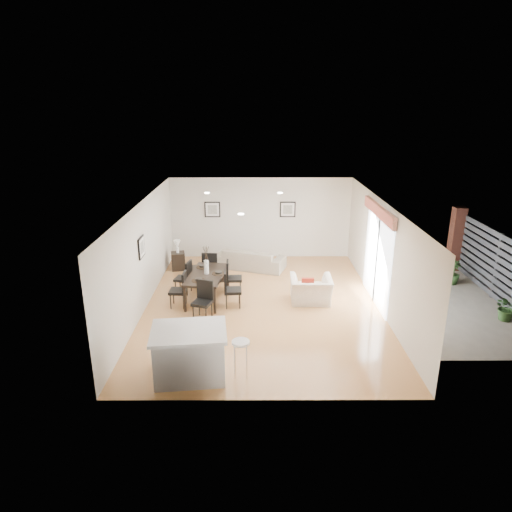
{
  "coord_description": "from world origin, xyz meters",
  "views": [
    {
      "loc": [
        -0.19,
        -10.85,
        5.0
      ],
      "look_at": [
        -0.16,
        0.4,
        1.22
      ],
      "focal_mm": 32.0,
      "sensor_mm": 36.0,
      "label": 1
    }
  ],
  "objects_px": {
    "dining_chair_head": "(204,298)",
    "dining_chair_enear": "(229,287)",
    "dining_table": "(207,276)",
    "armchair": "(311,290)",
    "dining_chair_wfar": "(186,275)",
    "dining_chair_efar": "(231,275)",
    "side_table": "(178,261)",
    "kitchen_island": "(190,353)",
    "bar_stool": "(241,346)",
    "sofa": "(250,259)",
    "coffee_table": "(207,274)",
    "dining_chair_foot": "(210,266)",
    "dining_chair_wnear": "(181,287)"
  },
  "relations": [
    {
      "from": "side_table",
      "to": "bar_stool",
      "type": "relative_size",
      "value": 0.74
    },
    {
      "from": "dining_chair_efar",
      "to": "dining_table",
      "type": "bearing_deg",
      "value": 123.12
    },
    {
      "from": "dining_chair_foot",
      "to": "kitchen_island",
      "type": "distance_m",
      "value": 4.71
    },
    {
      "from": "dining_chair_efar",
      "to": "bar_stool",
      "type": "height_order",
      "value": "dining_chair_efar"
    },
    {
      "from": "dining_chair_wfar",
      "to": "side_table",
      "type": "relative_size",
      "value": 1.67
    },
    {
      "from": "dining_chair_wfar",
      "to": "dining_chair_head",
      "type": "height_order",
      "value": "dining_chair_head"
    },
    {
      "from": "dining_chair_efar",
      "to": "bar_stool",
      "type": "relative_size",
      "value": 1.24
    },
    {
      "from": "dining_chair_wfar",
      "to": "dining_chair_foot",
      "type": "distance_m",
      "value": 0.91
    },
    {
      "from": "dining_chair_head",
      "to": "dining_chair_wnear",
      "type": "bearing_deg",
      "value": 153.92
    },
    {
      "from": "armchair",
      "to": "dining_chair_efar",
      "type": "bearing_deg",
      "value": -15.26
    },
    {
      "from": "dining_table",
      "to": "dining_chair_head",
      "type": "height_order",
      "value": "dining_chair_head"
    },
    {
      "from": "sofa",
      "to": "coffee_table",
      "type": "bearing_deg",
      "value": 57.62
    },
    {
      "from": "dining_chair_wnear",
      "to": "dining_chair_enear",
      "type": "relative_size",
      "value": 0.97
    },
    {
      "from": "sofa",
      "to": "bar_stool",
      "type": "bearing_deg",
      "value": 108.06
    },
    {
      "from": "armchair",
      "to": "kitchen_island",
      "type": "bearing_deg",
      "value": 52.94
    },
    {
      "from": "sofa",
      "to": "dining_chair_wfar",
      "type": "relative_size",
      "value": 2.32
    },
    {
      "from": "dining_chair_efar",
      "to": "coffee_table",
      "type": "height_order",
      "value": "dining_chair_efar"
    },
    {
      "from": "side_table",
      "to": "bar_stool",
      "type": "bearing_deg",
      "value": -70.11
    },
    {
      "from": "dining_chair_wnear",
      "to": "side_table",
      "type": "xyz_separation_m",
      "value": [
        -0.53,
        2.77,
        -0.25
      ]
    },
    {
      "from": "coffee_table",
      "to": "bar_stool",
      "type": "relative_size",
      "value": 1.31
    },
    {
      "from": "bar_stool",
      "to": "coffee_table",
      "type": "bearing_deg",
      "value": 102.85
    },
    {
      "from": "dining_chair_efar",
      "to": "dining_chair_foot",
      "type": "bearing_deg",
      "value": 42.15
    },
    {
      "from": "dining_chair_enear",
      "to": "dining_chair_wnear",
      "type": "bearing_deg",
      "value": 86.22
    },
    {
      "from": "dining_chair_efar",
      "to": "coffee_table",
      "type": "relative_size",
      "value": 0.95
    },
    {
      "from": "dining_chair_enear",
      "to": "bar_stool",
      "type": "xyz_separation_m",
      "value": [
        0.38,
        -3.17,
        0.1
      ]
    },
    {
      "from": "side_table",
      "to": "kitchen_island",
      "type": "bearing_deg",
      "value": -78.79
    },
    {
      "from": "dining_chair_foot",
      "to": "bar_stool",
      "type": "relative_size",
      "value": 1.31
    },
    {
      "from": "coffee_table",
      "to": "kitchen_island",
      "type": "relative_size",
      "value": 0.65
    },
    {
      "from": "dining_chair_foot",
      "to": "dining_table",
      "type": "bearing_deg",
      "value": 95.1
    },
    {
      "from": "dining_chair_efar",
      "to": "bar_stool",
      "type": "xyz_separation_m",
      "value": [
        0.38,
        -4.06,
        0.12
      ]
    },
    {
      "from": "dining_chair_head",
      "to": "dining_chair_enear",
      "type": "bearing_deg",
      "value": 66.61
    },
    {
      "from": "sofa",
      "to": "dining_chair_wfar",
      "type": "height_order",
      "value": "dining_chair_wfar"
    },
    {
      "from": "dining_chair_foot",
      "to": "bar_stool",
      "type": "bearing_deg",
      "value": 106.83
    },
    {
      "from": "coffee_table",
      "to": "dining_chair_wfar",
      "type": "bearing_deg",
      "value": -125.16
    },
    {
      "from": "dining_table",
      "to": "dining_chair_efar",
      "type": "distance_m",
      "value": 0.78
    },
    {
      "from": "bar_stool",
      "to": "sofa",
      "type": "bearing_deg",
      "value": 88.78
    },
    {
      "from": "dining_chair_wnear",
      "to": "dining_chair_wfar",
      "type": "height_order",
      "value": "dining_chair_wnear"
    },
    {
      "from": "kitchen_island",
      "to": "dining_chair_wfar",
      "type": "bearing_deg",
      "value": 93.25
    },
    {
      "from": "side_table",
      "to": "dining_chair_foot",
      "type": "bearing_deg",
      "value": -47.33
    },
    {
      "from": "kitchen_island",
      "to": "sofa",
      "type": "bearing_deg",
      "value": 73.72
    },
    {
      "from": "armchair",
      "to": "dining_chair_wfar",
      "type": "xyz_separation_m",
      "value": [
        -3.37,
        0.61,
        0.17
      ]
    },
    {
      "from": "dining_chair_wfar",
      "to": "dining_chair_efar",
      "type": "height_order",
      "value": "same"
    },
    {
      "from": "dining_table",
      "to": "dining_chair_wfar",
      "type": "distance_m",
      "value": 0.77
    },
    {
      "from": "sofa",
      "to": "coffee_table",
      "type": "distance_m",
      "value": 1.63
    },
    {
      "from": "dining_chair_wnear",
      "to": "dining_chair_head",
      "type": "distance_m",
      "value": 0.92
    },
    {
      "from": "dining_chair_efar",
      "to": "dining_chair_head",
      "type": "bearing_deg",
      "value": 156.8
    },
    {
      "from": "dining_chair_efar",
      "to": "coffee_table",
      "type": "xyz_separation_m",
      "value": [
        -0.77,
        0.99,
        -0.32
      ]
    },
    {
      "from": "armchair",
      "to": "coffee_table",
      "type": "relative_size",
      "value": 1.09
    },
    {
      "from": "dining_chair_head",
      "to": "dining_chair_foot",
      "type": "xyz_separation_m",
      "value": [
        -0.03,
        2.19,
        0.02
      ]
    },
    {
      "from": "dining_table",
      "to": "armchair",
      "type": "bearing_deg",
      "value": 3.48
    }
  ]
}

